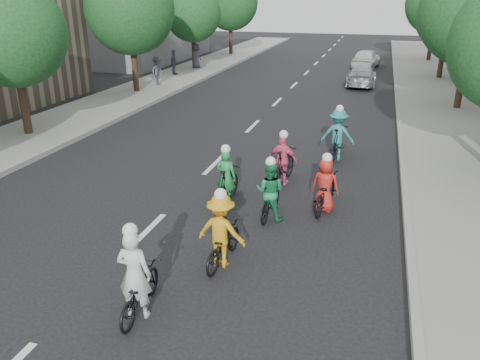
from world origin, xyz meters
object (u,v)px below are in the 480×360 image
at_px(cyclist_5, 325,190).
at_px(spectator_1, 174,62).
at_px(follow_car_lead, 362,76).
at_px(spectator_0, 158,70).
at_px(follow_car_trail, 366,58).
at_px(cyclist_1, 283,164).
at_px(spectator_2, 196,56).
at_px(cyclist_2, 137,285).
at_px(cyclist_4, 270,195).
at_px(cyclist_0, 222,237).
at_px(cyclist_6, 227,182).
at_px(cyclist_3, 338,138).

height_order(cyclist_5, spectator_1, spectator_1).
xyz_separation_m(follow_car_lead, spectator_0, (-11.75, -4.03, 0.39)).
height_order(follow_car_lead, follow_car_trail, follow_car_trail).
bearing_deg(cyclist_1, follow_car_trail, -83.95).
distance_m(cyclist_1, spectator_2, 22.63).
xyz_separation_m(cyclist_2, spectator_0, (-9.07, 19.76, 0.42)).
distance_m(follow_car_lead, follow_car_trail, 7.59).
relative_size(cyclist_1, cyclist_4, 1.13).
distance_m(cyclist_4, follow_car_lead, 19.44).
xyz_separation_m(cyclist_1, spectator_2, (-10.57, 20.01, 0.38)).
relative_size(cyclist_0, spectator_0, 1.03).
distance_m(cyclist_1, cyclist_4, 2.38).
bearing_deg(cyclist_2, follow_car_lead, -101.18).
bearing_deg(follow_car_lead, cyclist_6, 81.48).
bearing_deg(spectator_1, cyclist_0, -157.46).
bearing_deg(cyclist_2, cyclist_6, -95.32).
height_order(follow_car_trail, spectator_1, spectator_1).
distance_m(cyclist_4, spectator_0, 18.60).
bearing_deg(spectator_2, cyclist_0, -145.42).
bearing_deg(cyclist_0, spectator_1, -58.72).
distance_m(cyclist_3, cyclist_4, 5.25).
xyz_separation_m(cyclist_0, spectator_2, (-10.24, 24.79, 0.37)).
xyz_separation_m(cyclist_0, cyclist_6, (-0.86, 3.01, -0.05)).
relative_size(cyclist_0, cyclist_3, 0.91).
distance_m(cyclist_1, cyclist_5, 2.05).
height_order(cyclist_4, follow_car_trail, cyclist_4).
relative_size(cyclist_4, follow_car_lead, 0.39).
xyz_separation_m(cyclist_5, follow_car_lead, (0.02, 18.50, 0.05)).
bearing_deg(cyclist_2, follow_car_trail, -99.60).
bearing_deg(cyclist_2, cyclist_3, -109.89).
distance_m(follow_car_trail, spectator_1, 14.64).
distance_m(cyclist_3, cyclist_6, 5.17).
height_order(cyclist_4, spectator_2, spectator_2).
bearing_deg(cyclist_0, follow_car_trail, -88.33).
xyz_separation_m(cyclist_6, follow_car_lead, (2.63, 18.80, 0.02)).
xyz_separation_m(cyclist_0, cyclist_4, (0.48, 2.41, -0.02)).
bearing_deg(spectator_0, cyclist_4, -136.98).
bearing_deg(cyclist_5, spectator_0, -43.17).
bearing_deg(cyclist_1, spectator_2, -52.81).
bearing_deg(follow_car_trail, cyclist_3, 97.77).
height_order(cyclist_1, cyclist_6, cyclist_6).
relative_size(cyclist_4, cyclist_5, 0.88).
xyz_separation_m(cyclist_4, follow_car_trail, (1.27, 26.99, 0.08)).
relative_size(cyclist_6, spectator_0, 0.99).
distance_m(cyclist_1, spectator_1, 20.06).
xyz_separation_m(follow_car_lead, spectator_1, (-12.40, -0.22, 0.35)).
height_order(cyclist_5, cyclist_6, cyclist_6).
relative_size(cyclist_6, spectator_1, 1.03).
height_order(cyclist_2, follow_car_trail, cyclist_2).
height_order(cyclist_2, spectator_0, spectator_0).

